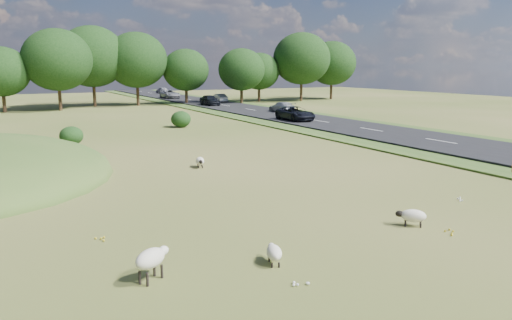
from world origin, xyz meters
The scene contains 15 objects.
ground centered at (0.00, 20.00, 0.00)m, with size 160.00×160.00×0.00m, color #425B1C.
road centered at (20.00, 30.00, 0.12)m, with size 8.00×150.00×0.25m, color black.
treeline centered at (-1.06, 55.44, 6.57)m, with size 96.28×14.66×11.70m.
shrubs centered at (-2.44, 25.22, 0.73)m, with size 21.74×8.71×1.58m.
sheep_0 centered at (0.46, 8.11, 0.39)m, with size 0.69×1.12×0.62m.
sheep_1 centered at (-7.77, 5.60, 0.67)m, with size 1.20×1.25×0.95m.
sheep_2 centered at (-2.89, -6.51, 0.37)m, with size 0.69×1.05×0.58m.
sheep_3 centered at (3.42, -5.75, 0.41)m, with size 1.05×1.02×0.64m.
sheep_4 centered at (-6.45, -5.97, 0.65)m, with size 1.28×1.06×0.93m.
car_0 centered at (21.90, 85.16, 0.88)m, with size 1.78×4.37×1.27m, color #A6A8AE.
car_1 centered at (21.90, 54.83, 0.91)m, with size 1.39×4.00×1.32m, color #999BA0.
car_2 centered at (18.10, 49.40, 1.02)m, with size 1.82×4.51×1.54m, color black.
car_4 centered at (21.90, 35.09, 0.87)m, with size 1.75×4.30×1.25m, color #B2B6BA.
car_5 centered at (18.10, 25.85, 0.96)m, with size 2.37×5.13×1.43m, color black.
car_6 centered at (18.10, 68.12, 1.00)m, with size 2.50×5.42×1.51m, color #95979C.
Camera 1 is at (-9.89, -18.75, 5.81)m, focal length 35.00 mm.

